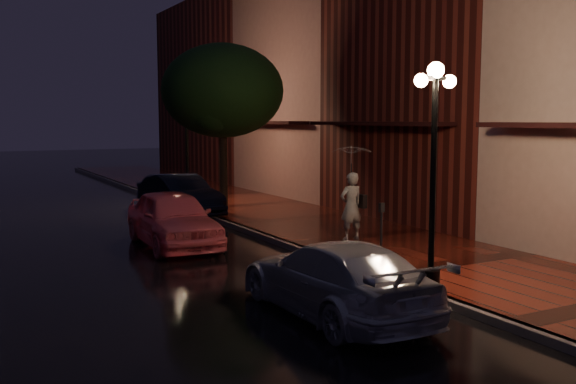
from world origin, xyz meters
TOP-DOWN VIEW (x-y plane):
  - ground at (0.00, 0.00)m, footprint 120.00×120.00m
  - sidewalk at (2.25, 0.00)m, footprint 4.50×60.00m
  - curb at (0.00, 0.00)m, footprint 0.25×60.00m
  - storefront_mid at (7.00, 2.00)m, footprint 5.00×8.00m
  - storefront_far at (7.00, 10.00)m, footprint 5.00×8.00m
  - storefront_extra at (7.00, 20.00)m, footprint 5.00×12.00m
  - streetlamp_near at (0.35, -5.00)m, footprint 0.96×0.36m
  - streetlamp_far at (0.35, 9.00)m, footprint 0.96×0.36m
  - street_tree at (0.61, 5.99)m, footprint 4.16×4.16m
  - pink_car at (-2.59, 1.88)m, footprint 1.96×4.48m
  - navy_car at (-0.60, 7.17)m, footprint 1.96×4.51m
  - silver_car at (-2.08, -5.32)m, footprint 1.86×4.51m
  - woman_with_umbrella at (1.67, -0.27)m, footprint 1.06×1.08m
  - parking_meter at (1.00, -2.52)m, footprint 0.12×0.09m

SIDE VIEW (x-z plane):
  - ground at x=0.00m, z-range 0.00..0.00m
  - sidewalk at x=2.25m, z-range 0.00..0.15m
  - curb at x=0.00m, z-range 0.00..0.15m
  - silver_car at x=-2.08m, z-range 0.00..1.30m
  - navy_car at x=-0.60m, z-range 0.00..1.44m
  - pink_car at x=-2.59m, z-range 0.00..1.50m
  - parking_meter at x=1.00m, z-range 0.29..1.59m
  - woman_with_umbrella at x=1.67m, z-range 0.56..3.11m
  - streetlamp_near at x=0.35m, z-range 0.45..4.76m
  - streetlamp_far at x=0.35m, z-range 0.45..4.76m
  - street_tree at x=0.61m, z-range 1.34..7.14m
  - storefront_far at x=7.00m, z-range 0.00..9.00m
  - storefront_extra at x=7.00m, z-range 0.00..10.00m
  - storefront_mid at x=7.00m, z-range 0.00..11.00m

